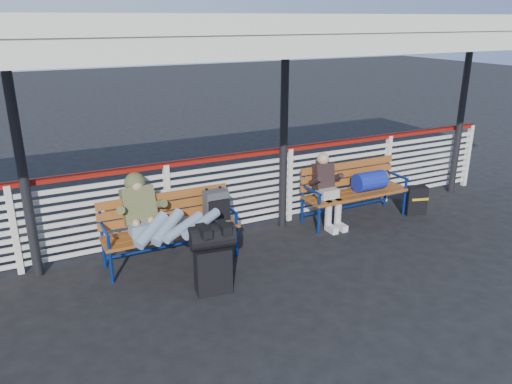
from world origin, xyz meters
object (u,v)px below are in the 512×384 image
luggage_stack (213,256)px  bench_right (360,184)px  bench_left (183,217)px  traveler_man (166,222)px  companion_person (327,189)px  suitcase_side (416,200)px

luggage_stack → bench_right: 3.25m
bench_left → bench_right: 3.05m
luggage_stack → traveler_man: bearing=124.7°
bench_left → luggage_stack: bearing=-89.6°
luggage_stack → companion_person: 2.64m
luggage_stack → bench_left: bearing=98.4°
luggage_stack → suitcase_side: size_ratio=1.80×
luggage_stack → companion_person: bearing=33.1°
luggage_stack → suitcase_side: bearing=19.6°
luggage_stack → suitcase_side: luggage_stack is taller
companion_person → bench_right: bearing=1.3°
bench_left → traveler_man: size_ratio=1.10×
companion_person → luggage_stack: bearing=-154.8°
bench_left → bench_right: same height
bench_right → traveler_man: size_ratio=1.10×
luggage_stack → bench_right: bench_right is taller
traveler_man → suitcase_side: 4.36m
bench_right → suitcase_side: (0.94, -0.31, -0.34)m
luggage_stack → companion_person: companion_person is taller
luggage_stack → suitcase_side: 4.07m
traveler_man → companion_person: 2.77m
bench_left → suitcase_side: (3.99, -0.21, -0.35)m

